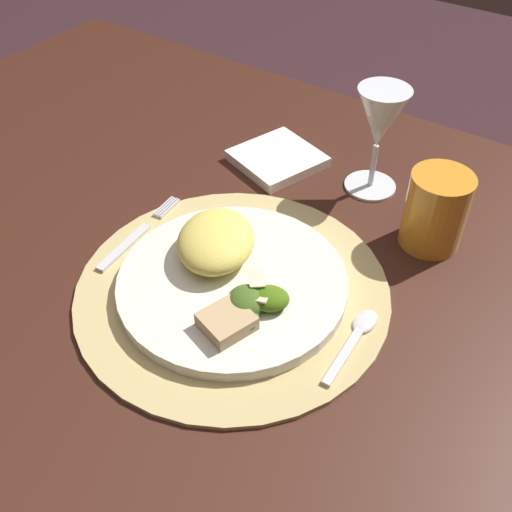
{
  "coord_description": "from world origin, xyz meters",
  "views": [
    {
      "loc": [
        0.36,
        -0.44,
        1.23
      ],
      "look_at": [
        0.05,
        0.01,
        0.73
      ],
      "focal_mm": 41.69,
      "sensor_mm": 36.0,
      "label": 1
    }
  ],
  "objects": [
    {
      "name": "placemat",
      "position": [
        0.05,
        -0.04,
        0.71
      ],
      "size": [
        0.38,
        0.38,
        0.01
      ],
      "primitive_type": "cylinder",
      "color": "tan",
      "rests_on": "dining_table"
    },
    {
      "name": "ground_plane",
      "position": [
        0.0,
        0.0,
        0.0
      ],
      "size": [
        6.0,
        6.0,
        0.0
      ],
      "primitive_type": "plane",
      "color": "#371F24"
    },
    {
      "name": "salad_greens",
      "position": [
        0.1,
        -0.07,
        0.74
      ],
      "size": [
        0.08,
        0.09,
        0.03
      ],
      "color": "#376634",
      "rests_on": "dinner_plate"
    },
    {
      "name": "bread_piece",
      "position": [
        0.09,
        -0.1,
        0.74
      ],
      "size": [
        0.06,
        0.06,
        0.02
      ],
      "primitive_type": "cube",
      "rotation": [
        0.0,
        0.0,
        1.27
      ],
      "color": "tan",
      "rests_on": "dinner_plate"
    },
    {
      "name": "pasta_serving",
      "position": [
        0.01,
        -0.02,
        0.75
      ],
      "size": [
        0.14,
        0.15,
        0.04
      ],
      "primitive_type": "ellipsoid",
      "rotation": [
        0.0,
        0.0,
        5.21
      ],
      "color": "#E6D05B",
      "rests_on": "dinner_plate"
    },
    {
      "name": "amber_tumbler",
      "position": [
        0.21,
        0.18,
        0.76
      ],
      "size": [
        0.08,
        0.08,
        0.1
      ],
      "primitive_type": "cylinder",
      "color": "orange",
      "rests_on": "dining_table"
    },
    {
      "name": "dinner_plate",
      "position": [
        0.05,
        -0.04,
        0.72
      ],
      "size": [
        0.28,
        0.28,
        0.02
      ],
      "primitive_type": "cylinder",
      "color": "silver",
      "rests_on": "placemat"
    },
    {
      "name": "wine_glass",
      "position": [
        0.09,
        0.25,
        0.82
      ],
      "size": [
        0.08,
        0.08,
        0.16
      ],
      "color": "silver",
      "rests_on": "dining_table"
    },
    {
      "name": "dining_table",
      "position": [
        0.0,
        0.0,
        0.56
      ],
      "size": [
        1.42,
        0.95,
        0.71
      ],
      "color": "#3C1D14",
      "rests_on": "ground"
    },
    {
      "name": "fork",
      "position": [
        -0.11,
        -0.04,
        0.72
      ],
      "size": [
        0.03,
        0.17,
        0.0
      ],
      "color": "silver",
      "rests_on": "placemat"
    },
    {
      "name": "spoon",
      "position": [
        0.21,
        -0.02,
        0.72
      ],
      "size": [
        0.02,
        0.12,
        0.01
      ],
      "color": "silver",
      "rests_on": "placemat"
    },
    {
      "name": "napkin",
      "position": [
        -0.05,
        0.22,
        0.72
      ],
      "size": [
        0.15,
        0.15,
        0.02
      ],
      "primitive_type": "cube",
      "rotation": [
        0.0,
        0.0,
        -0.33
      ],
      "color": "white",
      "rests_on": "dining_table"
    }
  ]
}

